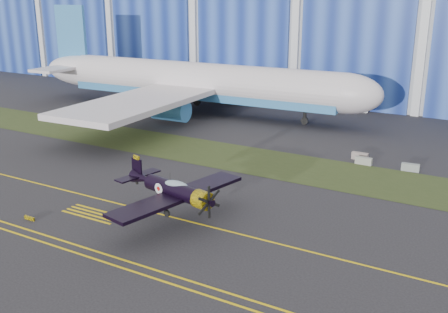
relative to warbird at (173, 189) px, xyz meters
The scene contains 14 objects.
ground 12.27m from the warbird, 29.62° to the left, with size 260.00×260.00×0.00m, color #2D2C2F.
grass_median 22.60m from the warbird, 62.57° to the left, with size 260.00×10.00×0.02m, color #475128.
hangar 79.21m from the warbird, 82.44° to the left, with size 220.00×45.70×30.00m.
taxiway_centreline 10.82m from the warbird, ahead, with size 200.00×0.20×0.02m, color yellow.
edge_line_near 13.82m from the warbird, 39.97° to the right, with size 80.00×0.20×0.02m, color yellow.
edge_line_far 13.21m from the warbird, 36.55° to the right, with size 80.00×0.20×0.02m, color yellow.
hold_short_ladder 8.62m from the warbird, 163.77° to the right, with size 6.00×2.40×0.02m, color yellow, non-canonical shape.
guard_board_left 13.54m from the warbird, 152.30° to the right, with size 1.20×0.15×0.35m, color yellow.
warbird is the anchor object (origin of this frame).
jetliner 46.41m from the warbird, 119.82° to the left, with size 71.75×61.71×24.15m.
shipping_container 53.24m from the warbird, 90.34° to the left, with size 5.96×2.39×2.58m, color white.
barrier_a 28.39m from the warbird, 71.04° to the left, with size 2.00×0.60×0.90m, color gray.
barrier_b 27.13m from the warbird, 67.98° to the left, with size 2.00×0.60×0.90m, color #97998E.
barrier_c 29.79m from the warbird, 58.54° to the left, with size 2.00×0.60×0.90m, color gray.
Camera 1 is at (15.18, -40.97, 19.78)m, focal length 42.00 mm.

